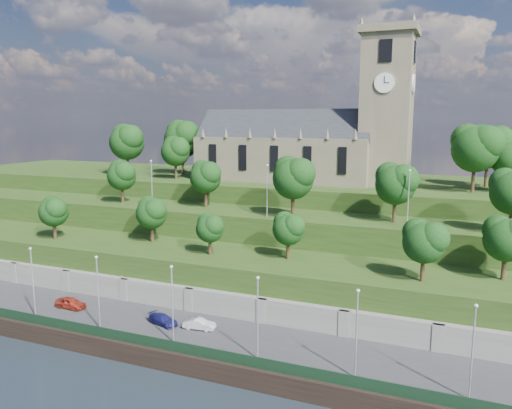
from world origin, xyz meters
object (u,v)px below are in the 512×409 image
at_px(car_left, 71,303).
at_px(car_middle, 199,324).
at_px(church, 311,140).
at_px(car_right, 163,320).

bearing_deg(car_left, car_middle, -86.89).
bearing_deg(car_left, church, -25.76).
xyz_separation_m(car_left, car_middle, (18.65, 0.52, -0.09)).
bearing_deg(church, car_middle, -92.72).
xyz_separation_m(car_left, car_right, (13.97, 0.10, -0.13)).
height_order(church, car_left, church).
height_order(car_left, car_right, car_left).
bearing_deg(church, car_right, -99.35).
relative_size(church, car_left, 9.13).
distance_m(car_middle, car_right, 4.69).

